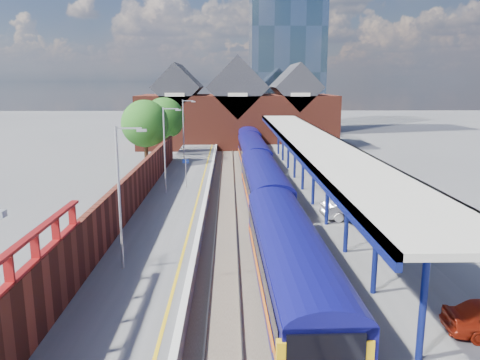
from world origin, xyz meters
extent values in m
plane|color=#5B5B5E|center=(0.00, 30.00, 0.00)|extent=(240.00, 240.00, 0.00)
cube|color=#473D33|center=(0.00, 20.00, 0.03)|extent=(6.00, 76.00, 0.06)
cube|color=slate|center=(-2.22, 20.00, 0.12)|extent=(0.07, 76.00, 0.14)
cube|color=slate|center=(-0.78, 20.00, 0.12)|extent=(0.07, 76.00, 0.14)
cube|color=slate|center=(0.78, 20.00, 0.12)|extent=(0.07, 76.00, 0.14)
cube|color=slate|center=(2.22, 20.00, 0.12)|extent=(0.07, 76.00, 0.14)
cube|color=#565659|center=(-5.50, 20.00, 0.50)|extent=(5.00, 76.00, 1.00)
cube|color=#565659|center=(6.00, 20.00, 0.50)|extent=(6.00, 76.00, 1.00)
cube|color=silver|center=(-3.15, 20.00, 1.02)|extent=(0.30, 76.00, 0.05)
cube|color=silver|center=(3.15, 20.00, 1.02)|extent=(0.30, 76.00, 0.05)
cube|color=yellow|center=(-3.75, 20.00, 1.01)|extent=(0.14, 76.00, 0.01)
cube|color=#0D0C5A|center=(1.50, 4.26, 1.90)|extent=(3.08, 16.05, 2.50)
cube|color=#0D0C5A|center=(1.50, 4.26, 3.15)|extent=(3.08, 16.05, 0.60)
cube|color=#0D0C5A|center=(1.50, 20.86, 1.90)|extent=(3.08, 16.05, 2.50)
cube|color=#0D0C5A|center=(1.50, 20.86, 3.15)|extent=(3.08, 16.05, 0.60)
cube|color=#0D0C5A|center=(1.50, 37.46, 1.90)|extent=(3.08, 16.05, 2.50)
cube|color=#0D0C5A|center=(1.50, 37.46, 3.15)|extent=(3.08, 16.05, 0.60)
cube|color=#0D0C5A|center=(1.50, 54.06, 1.90)|extent=(3.08, 16.05, 2.50)
cube|color=#0D0C5A|center=(1.50, 54.06, 3.15)|extent=(3.08, 16.05, 0.60)
cube|color=black|center=(0.08, 29.16, 2.35)|extent=(0.04, 60.54, 0.70)
cube|color=orange|center=(0.07, 29.16, 1.55)|extent=(0.03, 55.27, 0.30)
cube|color=#AB280B|center=(0.06, 29.16, 1.30)|extent=(0.03, 55.27, 0.30)
cube|color=black|center=(1.50, -3.76, 2.55)|extent=(2.30, 0.20, 0.90)
cube|color=black|center=(1.50, 59.66, 0.30)|extent=(2.00, 2.40, 0.60)
cylinder|color=#0E1756|center=(5.00, -2.00, 3.10)|extent=(0.24, 0.24, 4.20)
cylinder|color=#0E1756|center=(5.00, 3.00, 3.10)|extent=(0.24, 0.24, 4.20)
cylinder|color=#0E1756|center=(5.00, 8.00, 3.10)|extent=(0.24, 0.24, 4.20)
cylinder|color=#0E1756|center=(5.00, 13.00, 3.10)|extent=(0.24, 0.24, 4.20)
cylinder|color=#0E1756|center=(5.00, 18.00, 3.10)|extent=(0.24, 0.24, 4.20)
cylinder|color=#0E1756|center=(5.00, 23.00, 3.10)|extent=(0.24, 0.24, 4.20)
cylinder|color=#0E1756|center=(5.00, 28.00, 3.10)|extent=(0.24, 0.24, 4.20)
cylinder|color=#0E1756|center=(5.00, 33.00, 3.10)|extent=(0.24, 0.24, 4.20)
cylinder|color=#0E1756|center=(5.00, 38.00, 3.10)|extent=(0.24, 0.24, 4.20)
cylinder|color=#0E1756|center=(5.00, 43.00, 3.10)|extent=(0.24, 0.24, 4.20)
cube|color=beige|center=(5.50, 22.00, 5.35)|extent=(4.50, 52.00, 0.25)
cube|color=#0E1756|center=(3.35, 22.00, 5.20)|extent=(0.20, 52.00, 0.55)
cube|color=#0E1756|center=(7.65, 22.00, 5.20)|extent=(0.20, 52.00, 0.55)
cylinder|color=#A5A8AA|center=(-6.50, 6.00, 4.50)|extent=(0.12, 0.12, 7.00)
cube|color=#A5A8AA|center=(-5.90, 6.00, 7.90)|extent=(1.20, 0.08, 0.08)
cube|color=#A5A8AA|center=(-5.30, 6.00, 7.80)|extent=(0.45, 0.18, 0.12)
cylinder|color=#A5A8AA|center=(-6.50, 22.00, 4.50)|extent=(0.12, 0.12, 7.00)
cube|color=#A5A8AA|center=(-5.90, 22.00, 7.90)|extent=(1.20, 0.08, 0.08)
cube|color=#A5A8AA|center=(-5.30, 22.00, 7.80)|extent=(0.45, 0.18, 0.12)
cylinder|color=#A5A8AA|center=(-6.50, 38.00, 4.50)|extent=(0.12, 0.12, 7.00)
cube|color=#A5A8AA|center=(-5.90, 38.00, 7.90)|extent=(1.20, 0.08, 0.08)
cube|color=#A5A8AA|center=(-5.30, 38.00, 7.80)|extent=(0.45, 0.18, 0.12)
cylinder|color=#A5A8AA|center=(-5.00, 24.00, 2.25)|extent=(0.08, 0.08, 2.50)
cube|color=#0C194C|center=(-5.00, 24.00, 3.30)|extent=(0.55, 0.06, 0.35)
cube|color=maroon|center=(-8.10, 14.00, 2.40)|extent=(0.35, 50.00, 2.80)
cube|color=maroon|center=(-8.10, -2.00, 4.30)|extent=(0.30, 0.12, 1.00)
cube|color=maroon|center=(-8.10, 0.00, 4.30)|extent=(0.30, 0.12, 1.00)
cube|color=maroon|center=(-8.10, 2.00, 4.30)|extent=(0.30, 0.12, 1.00)
cube|color=maroon|center=(-8.10, 4.00, 4.30)|extent=(0.30, 0.12, 1.00)
cube|color=maroon|center=(0.00, 58.00, 4.00)|extent=(30.00, 12.00, 8.00)
cube|color=#232328|center=(-9.00, 58.00, 9.20)|extent=(7.13, 12.00, 7.13)
cube|color=#232328|center=(0.00, 58.00, 9.20)|extent=(9.16, 12.00, 9.16)
cube|color=#232328|center=(9.00, 58.00, 9.20)|extent=(7.13, 12.00, 7.13)
cube|color=beige|center=(-9.00, 51.95, 8.20)|extent=(2.80, 0.15, 0.50)
cube|color=beige|center=(0.00, 51.95, 8.20)|extent=(2.80, 0.15, 0.50)
cube|color=beige|center=(9.00, 51.95, 8.20)|extent=(2.80, 0.15, 0.50)
cube|color=#47657A|center=(10.00, 80.00, 20.00)|extent=(14.00, 14.00, 40.00)
cylinder|color=#382314|center=(-10.50, 36.00, 2.00)|extent=(0.44, 0.44, 4.00)
sphere|color=#164A13|center=(-10.50, 36.00, 5.50)|extent=(5.20, 5.20, 5.20)
sphere|color=#164A13|center=(-9.70, 35.50, 4.80)|extent=(3.20, 3.20, 3.20)
cylinder|color=#382314|center=(-9.50, 44.00, 2.00)|extent=(0.44, 0.44, 4.00)
sphere|color=#164A13|center=(-9.50, 44.00, 5.50)|extent=(5.20, 5.20, 5.20)
sphere|color=#164A13|center=(-8.70, 43.50, 4.80)|extent=(3.20, 3.20, 3.20)
imported|color=#BCBCC1|center=(7.13, 14.21, 1.72)|extent=(4.56, 2.10, 1.45)
imported|color=black|center=(8.02, 13.91, 1.57)|extent=(4.21, 3.03, 1.13)
imported|color=navy|center=(8.50, 13.90, 1.65)|extent=(5.10, 3.43, 1.30)
camera|label=1|loc=(-1.23, -15.78, 10.01)|focal=35.00mm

